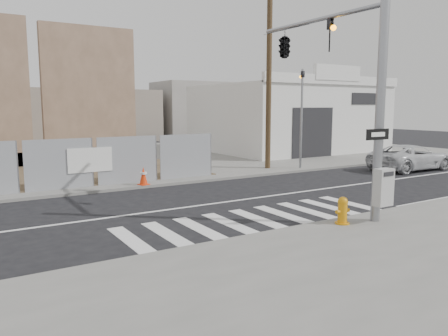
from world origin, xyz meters
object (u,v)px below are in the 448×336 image
signal_pole (313,63)px  traffic_cone_d (143,176)px  suv (411,157)px  fire_hydrant (343,210)px  auto_shop (287,118)px

signal_pole → traffic_cone_d: size_ratio=9.12×
signal_pole → suv: (10.64, 3.64, -4.10)m
suv → fire_hydrant: bearing=119.4°
fire_hydrant → traffic_cone_d: fire_hydrant is taller
auto_shop → fire_hydrant: auto_shop is taller
fire_hydrant → traffic_cone_d: 9.11m
suv → traffic_cone_d: (-14.14, 2.63, -0.19)m
fire_hydrant → traffic_cone_d: (-2.46, 8.77, -0.01)m
signal_pole → traffic_cone_d: 8.36m
signal_pole → auto_shop: 19.04m
auto_shop → suv: auto_shop is taller
fire_hydrant → traffic_cone_d: bearing=109.7°
signal_pole → auto_shop: signal_pole is taller
suv → signal_pole: bearing=110.6°
suv → traffic_cone_d: 14.39m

